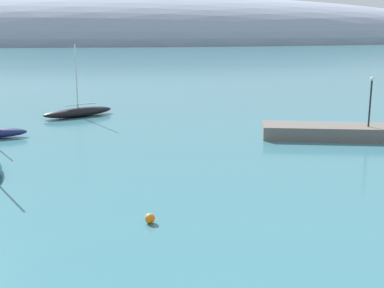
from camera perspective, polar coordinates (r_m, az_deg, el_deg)
The scene contains 4 objects.
distant_ridge at distance 243.12m, azimuth -9.35°, elevation 10.82°, with size 363.98×81.48×40.67m, color #8E99AD.
sailboat_black_mid_mooring at distance 61.85m, azimuth -12.16°, elevation 3.41°, with size 8.14×5.77×8.17m.
mooring_buoy_orange at distance 29.71m, azimuth -4.56°, elevation -7.98°, with size 0.57×0.57×0.57m, color orange.
harbor_lamp_post at distance 51.05m, azimuth 18.67°, elevation 4.87°, with size 0.36×0.36×4.61m.
Camera 1 is at (-3.09, -14.69, 11.20)m, focal length 49.58 mm.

